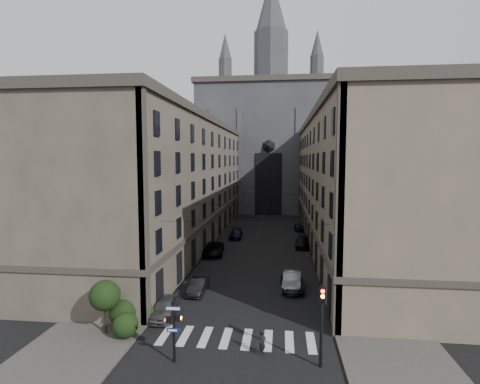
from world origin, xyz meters
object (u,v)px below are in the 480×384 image
at_px(gothic_tower, 270,139).
at_px(traffic_light_right, 322,316).
at_px(car_left_far, 236,234).
at_px(car_right_far, 299,227).
at_px(car_right_midfar, 303,242).
at_px(pedestrian, 263,342).
at_px(pedestrian_signal_left, 174,327).
at_px(car_left_midfar, 213,249).
at_px(car_left_midnear, 198,286).
at_px(car_right_midnear, 292,284).
at_px(car_left_near, 165,308).
at_px(car_right_near, 292,280).

distance_m(gothic_tower, traffic_light_right, 74.67).
xyz_separation_m(car_left_far, car_right_far, (10.31, 7.54, -0.05)).
height_order(car_right_midfar, pedestrian, pedestrian).
xyz_separation_m(gothic_tower, pedestrian, (1.98, -71.96, -16.95)).
distance_m(pedestrian_signal_left, car_left_midfar, 26.50).
bearing_deg(car_right_midfar, car_left_far, 157.64).
height_order(gothic_tower, pedestrian_signal_left, gothic_tower).
bearing_deg(car_right_midfar, car_left_midnear, -115.27).
distance_m(car_right_midnear, car_right_midfar, 18.17).
xyz_separation_m(pedestrian_signal_left, car_left_midnear, (-1.23, 12.08, -1.65)).
height_order(gothic_tower, car_left_midnear, gothic_tower).
distance_m(traffic_light_right, car_right_far, 44.17).
bearing_deg(car_right_midnear, car_right_midfar, 82.22).
relative_size(car_right_far, pedestrian, 2.21).
xyz_separation_m(gothic_tower, pedestrian_signal_left, (-3.51, -73.46, -15.48)).
distance_m(pedestrian_signal_left, car_left_midnear, 12.25).
bearing_deg(car_left_midnear, car_left_midfar, 94.32).
relative_size(gothic_tower, car_right_far, 15.50).
bearing_deg(car_right_midfar, pedestrian, -94.27).
relative_size(traffic_light_right, car_left_near, 1.16).
height_order(car_left_midfar, car_right_far, car_left_midfar).
xyz_separation_m(pedestrian_signal_left, car_right_far, (9.63, 44.50, -1.68)).
relative_size(gothic_tower, car_left_midnear, 14.30).
xyz_separation_m(car_left_far, car_right_midnear, (8.40, -23.13, -0.05)).
relative_size(car_right_near, car_right_midfar, 0.94).
bearing_deg(car_left_near, car_right_midnear, 30.35).
bearing_deg(pedestrian_signal_left, pedestrian, 15.26).
xyz_separation_m(car_left_midfar, car_right_near, (10.13, -11.88, 0.03)).
distance_m(traffic_light_right, pedestrian, 4.50).
relative_size(car_left_near, car_left_far, 0.94).
height_order(traffic_light_right, car_right_midnear, traffic_light_right).
relative_size(gothic_tower, car_left_far, 12.17).
bearing_deg(car_right_far, car_left_midnear, -110.80).
height_order(gothic_tower, pedestrian, gothic_tower).
bearing_deg(car_right_near, car_left_midnear, -161.45).
height_order(traffic_light_right, car_left_far, traffic_light_right).
relative_size(pedestrian_signal_left, car_right_far, 1.07).
distance_m(traffic_light_right, car_right_midfar, 31.58).
height_order(car_left_midnear, pedestrian, pedestrian).
distance_m(car_left_far, pedestrian, 36.00).
bearing_deg(car_left_far, gothic_tower, 82.45).
relative_size(pedestrian_signal_left, car_right_midfar, 0.75).
relative_size(car_left_midfar, car_left_far, 1.20).
bearing_deg(gothic_tower, car_left_far, -96.57).
distance_m(car_left_near, car_left_far, 30.53).
relative_size(car_left_near, pedestrian, 2.66).
height_order(pedestrian_signal_left, car_left_midnear, pedestrian_signal_left).
relative_size(traffic_light_right, car_right_midnear, 1.12).
bearing_deg(traffic_light_right, car_left_midnear, 131.57).
bearing_deg(car_left_near, car_left_midnear, 70.49).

